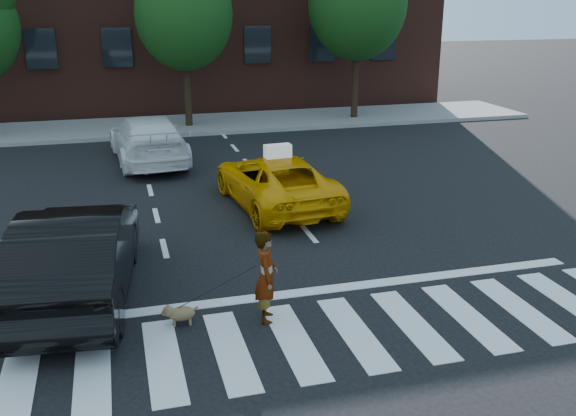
{
  "coord_description": "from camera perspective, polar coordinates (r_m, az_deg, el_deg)",
  "views": [
    {
      "loc": [
        -2.42,
        -8.41,
        5.09
      ],
      "look_at": [
        0.76,
        3.13,
        1.1
      ],
      "focal_mm": 40.0,
      "sensor_mm": 36.0,
      "label": 1
    }
  ],
  "objects": [
    {
      "name": "crosswalk",
      "position": [
        10.12,
        0.57,
        -11.73
      ],
      "size": [
        13.0,
        2.4,
        0.01
      ],
      "primitive_type": "cube",
      "color": "silver",
      "rests_on": "ground"
    },
    {
      "name": "white_suv",
      "position": [
        20.89,
        -12.34,
        5.99
      ],
      "size": [
        2.47,
        5.25,
        1.48
      ],
      "primitive_type": "imported",
      "rotation": [
        0.0,
        0.0,
        3.22
      ],
      "color": "white",
      "rests_on": "ground"
    },
    {
      "name": "black_sedan",
      "position": [
        11.74,
        -18.26,
        -3.86
      ],
      "size": [
        2.29,
        5.16,
        1.65
      ],
      "primitive_type": "imported",
      "rotation": [
        0.0,
        0.0,
        3.03
      ],
      "color": "black",
      "rests_on": "ground"
    },
    {
      "name": "taxi_sign",
      "position": [
        15.72,
        -0.92,
        5.09
      ],
      "size": [
        0.67,
        0.34,
        0.32
      ],
      "primitive_type": "cube",
      "rotation": [
        0.0,
        0.0,
        3.24
      ],
      "color": "white",
      "rests_on": "taxi"
    },
    {
      "name": "stop_line",
      "position": [
        11.48,
        -1.64,
        -7.86
      ],
      "size": [
        12.0,
        0.3,
        0.01
      ],
      "primitive_type": "cube",
      "color": "silver",
      "rests_on": "ground"
    },
    {
      "name": "woman",
      "position": [
        10.4,
        -1.95,
        -6.1
      ],
      "size": [
        0.48,
        0.63,
        1.55
      ],
      "primitive_type": "imported",
      "rotation": [
        0.0,
        0.0,
        1.36
      ],
      "color": "#999999",
      "rests_on": "ground"
    },
    {
      "name": "ground",
      "position": [
        10.12,
        0.57,
        -11.76
      ],
      "size": [
        120.0,
        120.0,
        0.0
      ],
      "primitive_type": "plane",
      "color": "black",
      "rests_on": "ground"
    },
    {
      "name": "taxi",
      "position": [
        16.11,
        -1.09,
        2.44
      ],
      "size": [
        2.6,
        4.87,
        1.3
      ],
      "primitive_type": "imported",
      "rotation": [
        0.0,
        0.0,
        3.24
      ],
      "color": "#E59904",
      "rests_on": "ground"
    },
    {
      "name": "sidewalk_far",
      "position": [
        26.5,
        -9.97,
        7.25
      ],
      "size": [
        30.0,
        4.0,
        0.15
      ],
      "primitive_type": "cube",
      "color": "slate",
      "rests_on": "ground"
    },
    {
      "name": "tree_mid",
      "position": [
        25.57,
        -9.21,
        17.68
      ],
      "size": [
        3.69,
        3.69,
        7.1
      ],
      "color": "black",
      "rests_on": "ground"
    },
    {
      "name": "dog",
      "position": [
        10.64,
        -9.68,
        -9.21
      ],
      "size": [
        0.6,
        0.27,
        0.34
      ],
      "rotation": [
        0.0,
        0.0,
        -0.09
      ],
      "color": "#98754D",
      "rests_on": "ground"
    }
  ]
}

